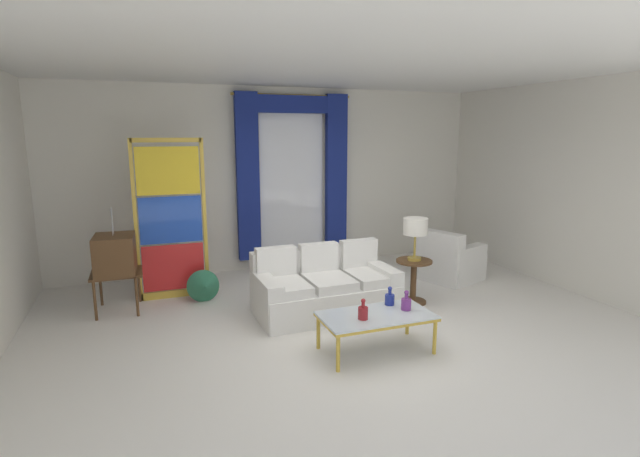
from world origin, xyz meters
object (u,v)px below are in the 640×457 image
at_px(armchair_white, 448,262).
at_px(table_lamp_brass, 415,228).
at_px(round_side_table, 414,277).
at_px(peacock_figurine, 204,287).
at_px(couch_white_long, 324,288).
at_px(bottle_crystal_tall, 406,303).
at_px(coffee_table, 376,318).
at_px(bottle_blue_decanter, 363,312).
at_px(bottle_amber_squat, 390,298).
at_px(vintage_tv, 115,256).
at_px(stained_glass_divider, 171,223).

distance_m(armchair_white, table_lamp_brass, 1.49).
bearing_deg(round_side_table, peacock_figurine, 159.49).
distance_m(couch_white_long, bottle_crystal_tall, 1.37).
relative_size(coffee_table, table_lamp_brass, 2.04).
bearing_deg(bottle_blue_decanter, bottle_crystal_tall, 8.41).
relative_size(bottle_amber_squat, armchair_white, 0.20).
height_order(coffee_table, bottle_crystal_tall, bottle_crystal_tall).
distance_m(bottle_crystal_tall, bottle_amber_squat, 0.22).
height_order(bottle_crystal_tall, vintage_tv, vintage_tv).
bearing_deg(couch_white_long, armchair_white, 14.58).
height_order(round_side_table, table_lamp_brass, table_lamp_brass).
height_order(bottle_amber_squat, vintage_tv, vintage_tv).
distance_m(round_side_table, table_lamp_brass, 0.67).
distance_m(bottle_crystal_tall, stained_glass_divider, 3.39).
bearing_deg(table_lamp_brass, bottle_amber_squat, -132.97).
bearing_deg(bottle_blue_decanter, round_side_table, 42.52).
xyz_separation_m(couch_white_long, armchair_white, (2.31, 0.60, -0.02)).
relative_size(coffee_table, bottle_crystal_tall, 5.40).
bearing_deg(table_lamp_brass, bottle_crystal_tall, -124.71).
bearing_deg(peacock_figurine, stained_glass_divider, 133.20).
bearing_deg(bottle_blue_decanter, bottle_amber_squat, 31.50).
bearing_deg(armchair_white, round_side_table, -145.46).
height_order(bottle_crystal_tall, armchair_white, armchair_white).
height_order(stained_glass_divider, peacock_figurine, stained_glass_divider).
relative_size(bottle_crystal_tall, vintage_tv, 0.16).
xyz_separation_m(peacock_figurine, round_side_table, (2.65, -0.99, 0.14)).
relative_size(bottle_crystal_tall, table_lamp_brass, 0.38).
bearing_deg(bottle_amber_squat, round_side_table, 47.03).
relative_size(vintage_tv, stained_glass_divider, 0.61).
relative_size(round_side_table, table_lamp_brass, 1.04).
xyz_separation_m(armchair_white, table_lamp_brass, (-1.06, -0.73, 0.74)).
bearing_deg(round_side_table, table_lamp_brass, 0.00).
distance_m(bottle_amber_squat, table_lamp_brass, 1.41).
bearing_deg(stained_glass_divider, couch_white_long, -35.20).
relative_size(vintage_tv, round_side_table, 2.26).
bearing_deg(bottle_amber_squat, bottle_crystal_tall, -65.86).
distance_m(couch_white_long, table_lamp_brass, 1.45).
relative_size(bottle_blue_decanter, stained_glass_divider, 0.10).
bearing_deg(table_lamp_brass, coffee_table, -134.89).
bearing_deg(bottle_amber_squat, coffee_table, -142.28).
xyz_separation_m(bottle_amber_squat, armchair_white, (1.95, 1.68, -0.19)).
bearing_deg(peacock_figurine, armchair_white, -4.00).
height_order(coffee_table, peacock_figurine, peacock_figurine).
bearing_deg(bottle_blue_decanter, coffee_table, 20.98).
bearing_deg(coffee_table, bottle_amber_squat, 37.72).
height_order(bottle_crystal_tall, round_side_table, bottle_crystal_tall).
bearing_deg(bottle_amber_squat, armchair_white, 40.81).
height_order(armchair_white, stained_glass_divider, stained_glass_divider).
bearing_deg(couch_white_long, coffee_table, -85.91).
height_order(bottle_blue_decanter, round_side_table, bottle_blue_decanter).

